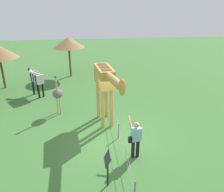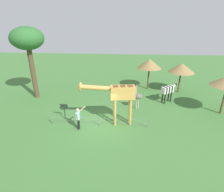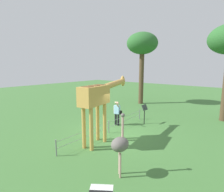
{
  "view_description": "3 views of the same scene",
  "coord_description": "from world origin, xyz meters",
  "px_view_note": "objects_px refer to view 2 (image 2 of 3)",
  "views": [
    {
      "loc": [
        8.61,
        -1.08,
        5.78
      ],
      "look_at": [
        -0.72,
        0.03,
        1.81
      ],
      "focal_mm": 35.75,
      "sensor_mm": 36.0,
      "label": 1
    },
    {
      "loc": [
        -1.79,
        11.34,
        7.09
      ],
      "look_at": [
        -0.91,
        0.08,
        2.31
      ],
      "focal_mm": 28.75,
      "sensor_mm": 36.0,
      "label": 2
    },
    {
      "loc": [
        -7.46,
        -6.09,
        3.81
      ],
      "look_at": [
        -0.41,
        -0.33,
        2.3
      ],
      "focal_mm": 28.22,
      "sensor_mm": 36.0,
      "label": 3
    }
  ],
  "objects_px": {
    "giraffe": "(118,95)",
    "visitor": "(78,117)",
    "info_sign": "(64,108)",
    "zebra": "(168,90)",
    "shade_hut_aside": "(149,64)",
    "tree_east": "(27,40)",
    "shade_hut_near": "(182,68)",
    "ostrich": "(138,96)"
  },
  "relations": [
    {
      "from": "ostrich",
      "to": "info_sign",
      "type": "height_order",
      "value": "ostrich"
    },
    {
      "from": "giraffe",
      "to": "tree_east",
      "type": "bearing_deg",
      "value": -27.75
    },
    {
      "from": "shade_hut_aside",
      "to": "tree_east",
      "type": "relative_size",
      "value": 0.5
    },
    {
      "from": "giraffe",
      "to": "zebra",
      "type": "distance_m",
      "value": 6.2
    },
    {
      "from": "zebra",
      "to": "tree_east",
      "type": "distance_m",
      "value": 13.42
    },
    {
      "from": "visitor",
      "to": "shade_hut_aside",
      "type": "relative_size",
      "value": 0.5
    },
    {
      "from": "giraffe",
      "to": "shade_hut_near",
      "type": "bearing_deg",
      "value": -131.96
    },
    {
      "from": "zebra",
      "to": "shade_hut_aside",
      "type": "distance_m",
      "value": 4.09
    },
    {
      "from": "giraffe",
      "to": "shade_hut_aside",
      "type": "relative_size",
      "value": 1.18
    },
    {
      "from": "giraffe",
      "to": "visitor",
      "type": "distance_m",
      "value": 3.17
    },
    {
      "from": "tree_east",
      "to": "info_sign",
      "type": "xyz_separation_m",
      "value": [
        -4.19,
        4.02,
        -4.52
      ]
    },
    {
      "from": "ostrich",
      "to": "info_sign",
      "type": "relative_size",
      "value": 1.7
    },
    {
      "from": "zebra",
      "to": "ostrich",
      "type": "distance_m",
      "value": 3.3
    },
    {
      "from": "visitor",
      "to": "zebra",
      "type": "distance_m",
      "value": 8.75
    },
    {
      "from": "giraffe",
      "to": "info_sign",
      "type": "height_order",
      "value": "giraffe"
    },
    {
      "from": "visitor",
      "to": "shade_hut_aside",
      "type": "distance_m",
      "value": 10.43
    },
    {
      "from": "zebra",
      "to": "ostrich",
      "type": "bearing_deg",
      "value": 30.31
    },
    {
      "from": "tree_east",
      "to": "info_sign",
      "type": "height_order",
      "value": "tree_east"
    },
    {
      "from": "ostrich",
      "to": "shade_hut_aside",
      "type": "relative_size",
      "value": 0.67
    },
    {
      "from": "shade_hut_aside",
      "to": "visitor",
      "type": "bearing_deg",
      "value": 56.28
    },
    {
      "from": "shade_hut_near",
      "to": "shade_hut_aside",
      "type": "xyz_separation_m",
      "value": [
        3.15,
        -0.79,
        0.2
      ]
    },
    {
      "from": "zebra",
      "to": "shade_hut_aside",
      "type": "relative_size",
      "value": 0.5
    },
    {
      "from": "shade_hut_near",
      "to": "visitor",
      "type": "bearing_deg",
      "value": 41.19
    },
    {
      "from": "info_sign",
      "to": "zebra",
      "type": "bearing_deg",
      "value": -155.75
    },
    {
      "from": "giraffe",
      "to": "visitor",
      "type": "xyz_separation_m",
      "value": [
        2.69,
        0.9,
        -1.41
      ]
    },
    {
      "from": "zebra",
      "to": "shade_hut_near",
      "type": "height_order",
      "value": "shade_hut_near"
    },
    {
      "from": "shade_hut_near",
      "to": "info_sign",
      "type": "xyz_separation_m",
      "value": [
        10.24,
        6.5,
        -1.69
      ]
    },
    {
      "from": "visitor",
      "to": "zebra",
      "type": "relative_size",
      "value": 1.01
    },
    {
      "from": "ostrich",
      "to": "shade_hut_aside",
      "type": "distance_m",
      "value": 5.56
    },
    {
      "from": "zebra",
      "to": "info_sign",
      "type": "xyz_separation_m",
      "value": [
        8.52,
        3.84,
        -0.21
      ]
    },
    {
      "from": "tree_east",
      "to": "giraffe",
      "type": "bearing_deg",
      "value": 152.25
    },
    {
      "from": "ostrich",
      "to": "shade_hut_near",
      "type": "bearing_deg",
      "value": -136.56
    },
    {
      "from": "giraffe",
      "to": "ostrich",
      "type": "distance_m",
      "value": 3.17
    },
    {
      "from": "giraffe",
      "to": "ostrich",
      "type": "relative_size",
      "value": 1.75
    },
    {
      "from": "visitor",
      "to": "shade_hut_aside",
      "type": "height_order",
      "value": "shade_hut_aside"
    },
    {
      "from": "ostrich",
      "to": "giraffe",
      "type": "bearing_deg",
      "value": 57.84
    },
    {
      "from": "zebra",
      "to": "info_sign",
      "type": "height_order",
      "value": "zebra"
    },
    {
      "from": "ostrich",
      "to": "tree_east",
      "type": "xyz_separation_m",
      "value": [
        9.86,
        -1.85,
        4.29
      ]
    },
    {
      "from": "giraffe",
      "to": "info_sign",
      "type": "bearing_deg",
      "value": -4.71
    },
    {
      "from": "shade_hut_aside",
      "to": "tree_east",
      "type": "distance_m",
      "value": 12.04
    },
    {
      "from": "ostrich",
      "to": "shade_hut_near",
      "type": "height_order",
      "value": "shade_hut_near"
    },
    {
      "from": "shade_hut_near",
      "to": "info_sign",
      "type": "distance_m",
      "value": 12.24
    }
  ]
}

